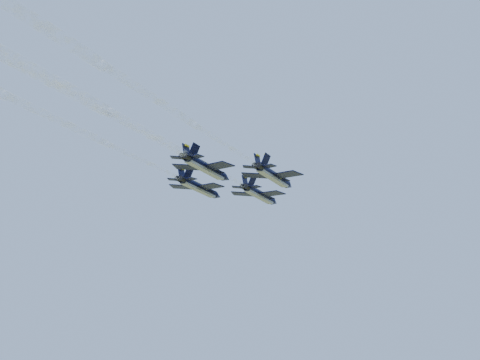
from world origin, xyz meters
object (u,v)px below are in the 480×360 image
at_px(jet_lead, 260,195).
at_px(jet_left, 200,188).
at_px(jet_right, 274,176).
at_px(jet_slot, 207,168).

height_order(jet_lead, jet_left, same).
height_order(jet_lead, jet_right, same).
bearing_deg(jet_right, jet_slot, -129.27).
xyz_separation_m(jet_lead, jet_slot, (-2.56, -21.24, 0.00)).
height_order(jet_lead, jet_slot, same).
xyz_separation_m(jet_left, jet_right, (16.94, -1.48, 0.00)).
distance_m(jet_right, jet_slot, 13.82).
relative_size(jet_right, jet_slot, 1.00).
bearing_deg(jet_right, jet_left, -179.11).
bearing_deg(jet_slot, jet_right, 50.73).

